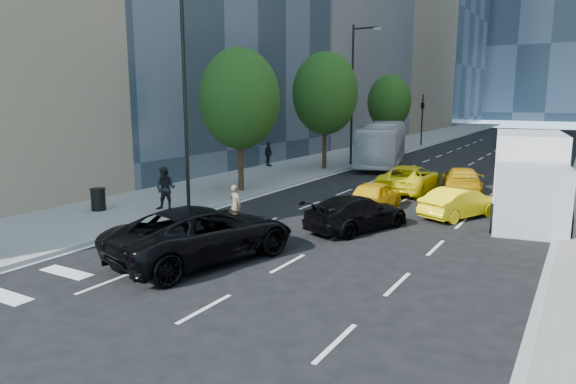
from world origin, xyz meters
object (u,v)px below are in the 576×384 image
Objects in this scene: skateboarder at (235,207)px; black_sedan_mercedes at (357,213)px; city_bus at (382,144)px; black_sedan_lincoln at (204,233)px; trash_can at (98,200)px; box_truck at (528,176)px.

skateboarder reaches higher than black_sedan_mercedes.
black_sedan_lincoln is at bearing -96.88° from city_bus.
city_bus is 12.37× the size of trash_can.
black_sedan_lincoln is 6.52m from black_sedan_mercedes.
black_sedan_mercedes is 11.38m from trash_can.
trash_can is at bearing 17.87° from skateboarder.
skateboarder is at bearing -150.89° from box_truck.
box_truck is at bearing -110.72° from black_sedan_lincoln.
black_sedan_lincoln is 14.09m from box_truck.
trash_can is at bearing -160.10° from box_truck.
black_sedan_mercedes is 0.60× the size of box_truck.
black_sedan_lincoln reaches higher than trash_can.
city_bus reaches higher than trash_can.
black_sedan_lincoln is at bearing -133.43° from box_truck.
black_sedan_lincoln reaches higher than skateboarder.
box_truck is at bearing -64.26° from city_bus.
black_sedan_mercedes is (4.40, 1.93, -0.11)m from skateboarder.
box_truck is 18.56m from trash_can.
skateboarder is 12.38m from box_truck.
black_sedan_lincoln is 6.58× the size of trash_can.
black_sedan_lincoln is at bearing 85.50° from black_sedan_mercedes.
box_truck reaches higher than skateboarder.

